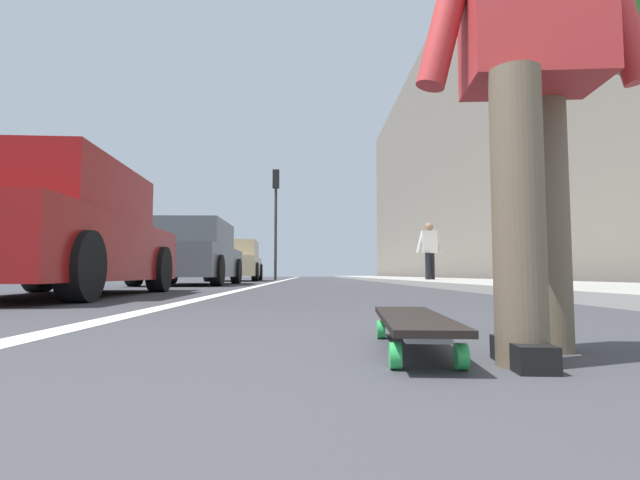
% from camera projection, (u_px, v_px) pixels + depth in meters
% --- Properties ---
extents(ground_plane, '(80.00, 80.00, 0.00)m').
position_uv_depth(ground_plane, '(317.00, 285.00, 10.68)').
color(ground_plane, '#38383D').
extents(lane_stripe_white, '(52.00, 0.16, 0.01)m').
position_uv_depth(lane_stripe_white, '(285.00, 280.00, 20.63)').
color(lane_stripe_white, silver).
rests_on(lane_stripe_white, ground).
extents(sidewalk_curb, '(52.00, 3.20, 0.11)m').
position_uv_depth(sidewalk_curb, '(408.00, 279.00, 18.74)').
color(sidewalk_curb, '#9E9B93').
rests_on(sidewalk_curb, ground).
extents(building_facade, '(40.00, 1.20, 12.44)m').
position_uv_depth(building_facade, '(446.00, 151.00, 23.22)').
color(building_facade, gray).
rests_on(building_facade, ground).
extents(skateboard, '(0.85, 0.27, 0.11)m').
position_uv_depth(skateboard, '(413.00, 322.00, 1.55)').
color(skateboard, green).
rests_on(skateboard, ground).
extents(skater_person, '(0.45, 0.72, 1.64)m').
position_uv_depth(skater_person, '(531.00, 50.00, 1.47)').
color(skater_person, brown).
rests_on(skater_person, ground).
extents(parked_car_near, '(4.21, 2.00, 1.48)m').
position_uv_depth(parked_car_near, '(55.00, 234.00, 5.39)').
color(parked_car_near, maroon).
rests_on(parked_car_near, ground).
extents(parked_car_mid, '(4.41, 1.98, 1.49)m').
position_uv_depth(parked_car_mid, '(191.00, 254.00, 11.33)').
color(parked_car_mid, '#4C5156').
rests_on(parked_car_mid, ground).
extents(parked_car_far, '(4.31, 2.01, 1.49)m').
position_uv_depth(parked_car_far, '(236.00, 262.00, 17.95)').
color(parked_car_far, tan).
rests_on(parked_car_far, ground).
extents(traffic_light, '(0.33, 0.28, 4.76)m').
position_uv_depth(traffic_light, '(276.00, 204.00, 20.57)').
color(traffic_light, '#2D2D2D').
rests_on(traffic_light, ground).
extents(pedestrian_distant, '(0.46, 0.72, 1.65)m').
position_uv_depth(pedestrian_distant, '(429.00, 249.00, 12.92)').
color(pedestrian_distant, black).
rests_on(pedestrian_distant, ground).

